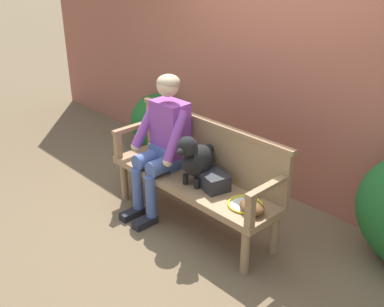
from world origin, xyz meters
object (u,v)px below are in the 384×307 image
at_px(dog_on_bench, 196,159).
at_px(person_seated, 164,140).
at_px(garden_bench, 192,185).
at_px(baseball_glove, 252,207).
at_px(tennis_racket, 247,203).
at_px(sports_bag, 213,180).

bearing_deg(dog_on_bench, person_seated, 177.35).
distance_m(garden_bench, baseball_glove, 0.73).
bearing_deg(tennis_racket, person_seated, -177.58).
distance_m(person_seated, dog_on_bench, 0.44).
height_order(person_seated, baseball_glove, person_seated).
distance_m(garden_bench, tennis_racket, 0.62).
xyz_separation_m(garden_bench, sports_bag, (0.24, 0.02, 0.13)).
relative_size(person_seated, sports_bag, 4.76).
bearing_deg(person_seated, dog_on_bench, -2.65).
relative_size(garden_bench, dog_on_bench, 3.63).
bearing_deg(baseball_glove, garden_bench, -176.41).
relative_size(garden_bench, person_seated, 1.31).
bearing_deg(person_seated, tennis_racket, 2.42).
height_order(person_seated, sports_bag, person_seated).
height_order(tennis_racket, baseball_glove, baseball_glove).
height_order(garden_bench, tennis_racket, tennis_racket).
distance_m(dog_on_bench, baseball_glove, 0.67).
bearing_deg(garden_bench, sports_bag, 4.87).
bearing_deg(garden_bench, person_seated, -178.10).
xyz_separation_m(dog_on_bench, tennis_racket, (0.54, 0.06, -0.23)).
distance_m(person_seated, baseball_glove, 1.11).
bearing_deg(sports_bag, baseball_glove, -7.48).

